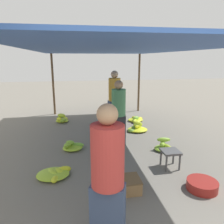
{
  "coord_description": "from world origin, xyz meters",
  "views": [
    {
      "loc": [
        -0.92,
        -1.54,
        2.1
      ],
      "look_at": [
        0.0,
        3.69,
        0.8
      ],
      "focal_mm": 35.0,
      "sensor_mm": 36.0,
      "label": 1
    }
  ],
  "objects_px": {
    "banana_pile_right_2": "(165,147)",
    "shopper_walking_far": "(119,112)",
    "banana_pile_left_2": "(62,119)",
    "crate_mid": "(128,185)",
    "banana_pile_left_0": "(54,173)",
    "banana_pile_left_1": "(73,146)",
    "banana_pile_right_0": "(137,128)",
    "basin_black": "(202,185)",
    "stool": "(170,154)",
    "shopper_walking_mid": "(114,98)",
    "banana_pile_right_1": "(136,119)",
    "vendor_foreground": "(108,177)",
    "crate_near": "(109,130)"
  },
  "relations": [
    {
      "from": "banana_pile_right_2",
      "to": "crate_mid",
      "type": "xyz_separation_m",
      "value": [
        -1.23,
        -1.4,
        0.02
      ]
    },
    {
      "from": "vendor_foreground",
      "to": "shopper_walking_mid",
      "type": "bearing_deg",
      "value": 78.48
    },
    {
      "from": "banana_pile_left_1",
      "to": "crate_near",
      "type": "distance_m",
      "value": 1.41
    },
    {
      "from": "banana_pile_left_2",
      "to": "crate_mid",
      "type": "xyz_separation_m",
      "value": [
        1.23,
        -4.23,
        0.01
      ]
    },
    {
      "from": "banana_pile_left_0",
      "to": "stool",
      "type": "bearing_deg",
      "value": -1.16
    },
    {
      "from": "banana_pile_left_2",
      "to": "shopper_walking_mid",
      "type": "xyz_separation_m",
      "value": [
        1.68,
        -0.63,
        0.81
      ]
    },
    {
      "from": "banana_pile_right_2",
      "to": "stool",
      "type": "bearing_deg",
      "value": -105.96
    },
    {
      "from": "banana_pile_right_1",
      "to": "crate_mid",
      "type": "relative_size",
      "value": 1.48
    },
    {
      "from": "basin_black",
      "to": "banana_pile_right_2",
      "type": "xyz_separation_m",
      "value": [
        0.02,
        1.58,
        0.01
      ]
    },
    {
      "from": "banana_pile_left_0",
      "to": "banana_pile_right_1",
      "type": "xyz_separation_m",
      "value": [
        2.47,
        3.23,
        0.01
      ]
    },
    {
      "from": "banana_pile_left_2",
      "to": "banana_pile_right_0",
      "type": "relative_size",
      "value": 0.86
    },
    {
      "from": "banana_pile_left_1",
      "to": "banana_pile_left_0",
      "type": "bearing_deg",
      "value": -105.81
    },
    {
      "from": "crate_mid",
      "to": "stool",
      "type": "bearing_deg",
      "value": 31.92
    },
    {
      "from": "banana_pile_right_1",
      "to": "shopper_walking_far",
      "type": "bearing_deg",
      "value": -117.85
    },
    {
      "from": "shopper_walking_far",
      "to": "stool",
      "type": "bearing_deg",
      "value": -61.07
    },
    {
      "from": "banana_pile_right_1",
      "to": "shopper_walking_mid",
      "type": "xyz_separation_m",
      "value": [
        -0.81,
        -0.31,
        0.84
      ]
    },
    {
      "from": "basin_black",
      "to": "banana_pile_left_1",
      "type": "height_order",
      "value": "banana_pile_left_1"
    },
    {
      "from": "vendor_foreground",
      "to": "shopper_walking_mid",
      "type": "height_order",
      "value": "shopper_walking_mid"
    },
    {
      "from": "banana_pile_left_0",
      "to": "banana_pile_left_1",
      "type": "height_order",
      "value": "banana_pile_left_1"
    },
    {
      "from": "vendor_foreground",
      "to": "crate_near",
      "type": "bearing_deg",
      "value": 80.37
    },
    {
      "from": "basin_black",
      "to": "shopper_walking_mid",
      "type": "distance_m",
      "value": 3.94
    },
    {
      "from": "banana_pile_left_2",
      "to": "shopper_walking_far",
      "type": "distance_m",
      "value": 2.77
    },
    {
      "from": "banana_pile_left_0",
      "to": "shopper_walking_far",
      "type": "height_order",
      "value": "shopper_walking_far"
    },
    {
      "from": "banana_pile_right_1",
      "to": "shopper_walking_far",
      "type": "distance_m",
      "value": 2.28
    },
    {
      "from": "crate_near",
      "to": "shopper_walking_far",
      "type": "bearing_deg",
      "value": -83.37
    },
    {
      "from": "banana_pile_right_0",
      "to": "banana_pile_right_2",
      "type": "xyz_separation_m",
      "value": [
        0.24,
        -1.49,
        -0.01
      ]
    },
    {
      "from": "banana_pile_left_1",
      "to": "banana_pile_right_0",
      "type": "height_order",
      "value": "banana_pile_right_0"
    },
    {
      "from": "banana_pile_left_2",
      "to": "banana_pile_left_0",
      "type": "bearing_deg",
      "value": -89.82
    },
    {
      "from": "stool",
      "to": "vendor_foreground",
      "type": "bearing_deg",
      "value": -132.7
    },
    {
      "from": "banana_pile_right_2",
      "to": "shopper_walking_far",
      "type": "xyz_separation_m",
      "value": [
        -0.98,
        0.6,
        0.74
      ]
    },
    {
      "from": "shopper_walking_far",
      "to": "basin_black",
      "type": "bearing_deg",
      "value": -66.15
    },
    {
      "from": "banana_pile_left_2",
      "to": "shopper_walking_far",
      "type": "bearing_deg",
      "value": -56.43
    },
    {
      "from": "banana_pile_right_0",
      "to": "shopper_walking_far",
      "type": "xyz_separation_m",
      "value": [
        -0.75,
        -0.9,
        0.74
      ]
    },
    {
      "from": "banana_pile_right_0",
      "to": "crate_mid",
      "type": "distance_m",
      "value": 3.06
    },
    {
      "from": "banana_pile_right_1",
      "to": "shopper_walking_far",
      "type": "xyz_separation_m",
      "value": [
        -1.0,
        -1.9,
        0.77
      ]
    },
    {
      "from": "banana_pile_right_2",
      "to": "banana_pile_left_2",
      "type": "bearing_deg",
      "value": 131.03
    },
    {
      "from": "shopper_walking_mid",
      "to": "banana_pile_left_2",
      "type": "bearing_deg",
      "value": 159.28
    },
    {
      "from": "banana_pile_left_1",
      "to": "crate_mid",
      "type": "bearing_deg",
      "value": -64.48
    },
    {
      "from": "banana_pile_left_1",
      "to": "banana_pile_right_1",
      "type": "relative_size",
      "value": 0.92
    },
    {
      "from": "banana_pile_right_1",
      "to": "banana_pile_right_2",
      "type": "height_order",
      "value": "banana_pile_right_2"
    },
    {
      "from": "basin_black",
      "to": "shopper_walking_far",
      "type": "height_order",
      "value": "shopper_walking_far"
    },
    {
      "from": "stool",
      "to": "basin_black",
      "type": "xyz_separation_m",
      "value": [
        0.2,
        -0.8,
        -0.21
      ]
    },
    {
      "from": "stool",
      "to": "banana_pile_left_0",
      "type": "height_order",
      "value": "stool"
    },
    {
      "from": "basin_black",
      "to": "banana_pile_right_0",
      "type": "bearing_deg",
      "value": 94.03
    },
    {
      "from": "banana_pile_left_0",
      "to": "banana_pile_right_2",
      "type": "height_order",
      "value": "banana_pile_right_2"
    },
    {
      "from": "banana_pile_left_2",
      "to": "crate_mid",
      "type": "height_order",
      "value": "banana_pile_left_2"
    },
    {
      "from": "banana_pile_right_2",
      "to": "crate_mid",
      "type": "height_order",
      "value": "banana_pile_right_2"
    },
    {
      "from": "crate_near",
      "to": "shopper_walking_far",
      "type": "xyz_separation_m",
      "value": [
        0.09,
        -0.8,
        0.74
      ]
    },
    {
      "from": "basin_black",
      "to": "crate_near",
      "type": "distance_m",
      "value": 3.16
    },
    {
      "from": "stool",
      "to": "banana_pile_left_1",
      "type": "xyz_separation_m",
      "value": [
        -1.89,
        1.23,
        -0.21
      ]
    }
  ]
}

